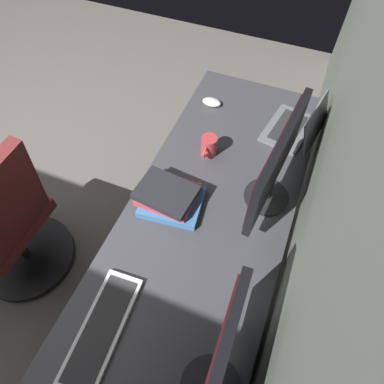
# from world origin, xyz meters

# --- Properties ---
(wall_back) EXTENTS (4.99, 0.10, 2.60)m
(wall_back) POSITION_xyz_m (0.00, 2.04, 1.30)
(wall_back) COLOR slate
(wall_back) RESTS_ON ground
(desk) EXTENTS (2.00, 0.70, 0.73)m
(desk) POSITION_xyz_m (0.03, 1.62, 0.66)
(desk) COLOR #38383D
(desk) RESTS_ON ground
(drawer_pedestal) EXTENTS (0.40, 0.51, 0.69)m
(drawer_pedestal) POSITION_xyz_m (0.43, 1.65, 0.35)
(drawer_pedestal) COLOR #38383D
(drawer_pedestal) RESTS_ON ground
(monitor_primary) EXTENTS (0.56, 0.20, 0.40)m
(monitor_primary) POSITION_xyz_m (-0.21, 1.83, 0.96)
(monitor_primary) COLOR black
(monitor_primary) RESTS_ON desk
(monitor_secondary) EXTENTS (0.53, 0.20, 0.41)m
(monitor_secondary) POSITION_xyz_m (0.58, 1.86, 0.97)
(monitor_secondary) COLOR black
(monitor_secondary) RESTS_ON desk
(laptop_leftmost) EXTENTS (0.34, 0.30, 0.20)m
(laptop_leftmost) POSITION_xyz_m (-0.65, 1.88, 0.78)
(laptop_leftmost) COLOR #595B60
(laptop_leftmost) RESTS_ON desk
(keyboard_main) EXTENTS (0.43, 0.16, 0.02)m
(keyboard_main) POSITION_xyz_m (0.56, 1.44, 0.74)
(keyboard_main) COLOR silver
(keyboard_main) RESTS_ON desk
(mouse_main) EXTENTS (0.06, 0.10, 0.03)m
(mouse_main) POSITION_xyz_m (-0.69, 1.40, 0.75)
(mouse_main) COLOR silver
(mouse_main) RESTS_ON desk
(book_stack_near) EXTENTS (0.24, 0.30, 0.09)m
(book_stack_near) POSITION_xyz_m (-0.02, 1.45, 0.77)
(book_stack_near) COLOR #38669E
(book_stack_near) RESTS_ON desk
(coffee_mug) EXTENTS (0.12, 0.08, 0.10)m
(coffee_mug) POSITION_xyz_m (-0.36, 1.51, 0.78)
(coffee_mug) COLOR #A53338
(coffee_mug) RESTS_ON desk
(office_chair) EXTENTS (0.56, 0.56, 0.97)m
(office_chair) POSITION_xyz_m (0.27, 0.65, 0.46)
(office_chair) COLOR maroon
(office_chair) RESTS_ON ground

